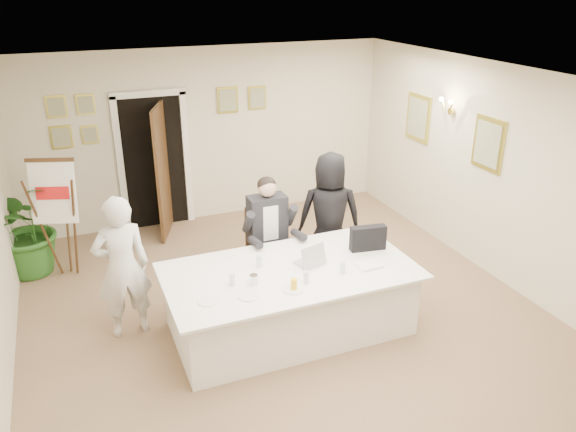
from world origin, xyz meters
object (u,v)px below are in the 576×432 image
(flip_chart, at_px, (61,224))
(oj_glass, at_px, (294,285))
(conference_table, at_px, (290,299))
(paper_stack, at_px, (369,265))
(seated_man, at_px, (269,234))
(steel_jug, at_px, (254,280))
(standing_woman, at_px, (330,216))
(potted_palm, at_px, (27,227))
(laptop_bag, at_px, (368,238))
(standing_man, at_px, (122,268))
(laptop, at_px, (310,252))

(flip_chart, xyz_separation_m, oj_glass, (2.18, -2.75, 0.08))
(conference_table, distance_m, paper_stack, 0.98)
(seated_man, bearing_deg, steel_jug, -130.43)
(flip_chart, height_order, standing_woman, standing_woman)
(potted_palm, height_order, paper_stack, potted_palm)
(conference_table, distance_m, laptop_bag, 1.18)
(flip_chart, height_order, paper_stack, flip_chart)
(potted_palm, bearing_deg, standing_man, -62.99)
(seated_man, height_order, potted_palm, seated_man)
(flip_chart, bearing_deg, oj_glass, -51.52)
(laptop_bag, height_order, steel_jug, laptop_bag)
(seated_man, xyz_separation_m, flip_chart, (-2.44, 1.32, -0.00))
(potted_palm, xyz_separation_m, laptop, (3.02, -2.56, 0.25))
(standing_man, bearing_deg, conference_table, 155.30)
(seated_man, height_order, paper_stack, seated_man)
(standing_woman, xyz_separation_m, laptop, (-0.72, -0.96, 0.06))
(flip_chart, xyz_separation_m, paper_stack, (3.17, -2.59, 0.03))
(oj_glass, bearing_deg, conference_table, 72.80)
(standing_man, relative_size, steel_jug, 15.22)
(conference_table, xyz_separation_m, oj_glass, (-0.13, -0.42, 0.45))
(flip_chart, height_order, steel_jug, flip_chart)
(conference_table, height_order, steel_jug, steel_jug)
(flip_chart, xyz_separation_m, potted_palm, (-0.43, 0.31, -0.10))
(potted_palm, xyz_separation_m, oj_glass, (2.62, -3.05, 0.18))
(steel_jug, bearing_deg, paper_stack, -4.91)
(standing_woman, height_order, laptop, standing_woman)
(oj_glass, bearing_deg, laptop, 51.01)
(laptop, xyz_separation_m, laptop_bag, (0.78, 0.04, 0.01))
(laptop_bag, relative_size, oj_glass, 3.28)
(conference_table, distance_m, steel_jug, 0.66)
(seated_man, relative_size, steel_jug, 13.87)
(flip_chart, relative_size, steel_jug, 14.91)
(potted_palm, bearing_deg, laptop, -40.28)
(standing_man, bearing_deg, paper_stack, 156.23)
(potted_palm, bearing_deg, seated_man, -29.52)
(laptop_bag, bearing_deg, seated_man, 145.02)
(oj_glass, bearing_deg, flip_chart, 128.48)
(conference_table, height_order, standing_woman, standing_woman)
(flip_chart, distance_m, laptop, 3.43)
(flip_chart, height_order, potted_palm, flip_chart)
(potted_palm, bearing_deg, conference_table, -43.76)
(conference_table, distance_m, standing_man, 1.89)
(laptop, relative_size, steel_jug, 3.13)
(standing_woman, distance_m, potted_palm, 4.07)
(laptop_bag, bearing_deg, oj_glass, -146.47)
(flip_chart, distance_m, laptop_bag, 4.02)
(standing_woman, bearing_deg, flip_chart, 0.42)
(standing_man, height_order, potted_palm, standing_man)
(laptop, height_order, oj_glass, laptop)
(potted_palm, bearing_deg, flip_chart, -35.22)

